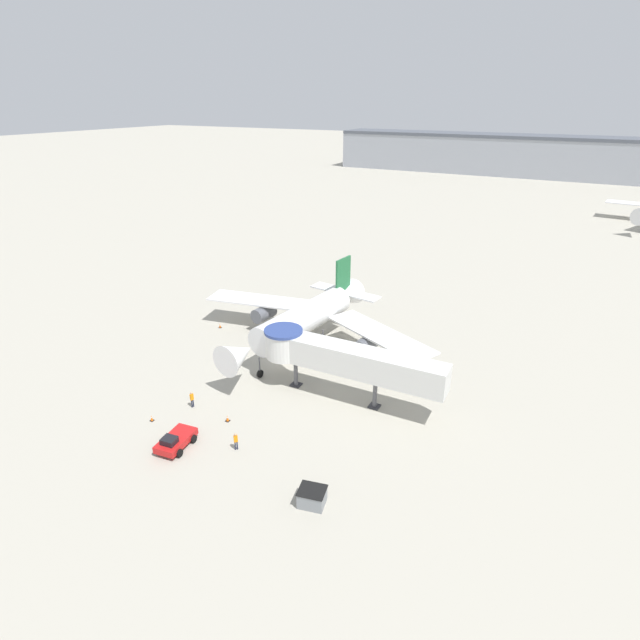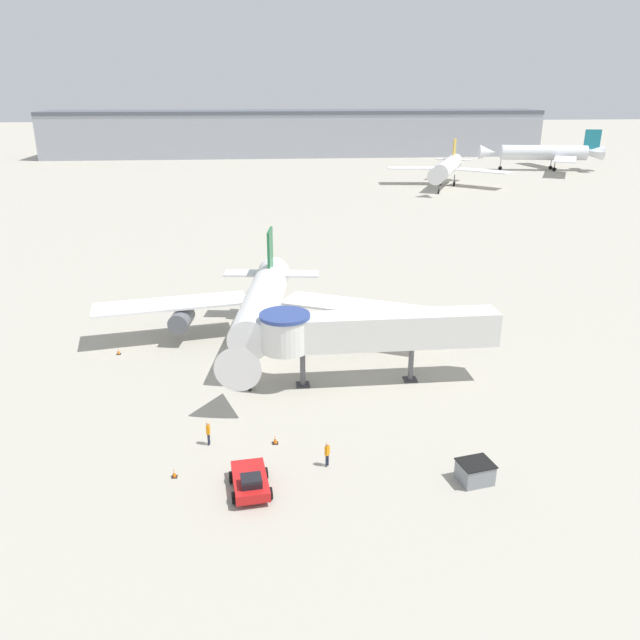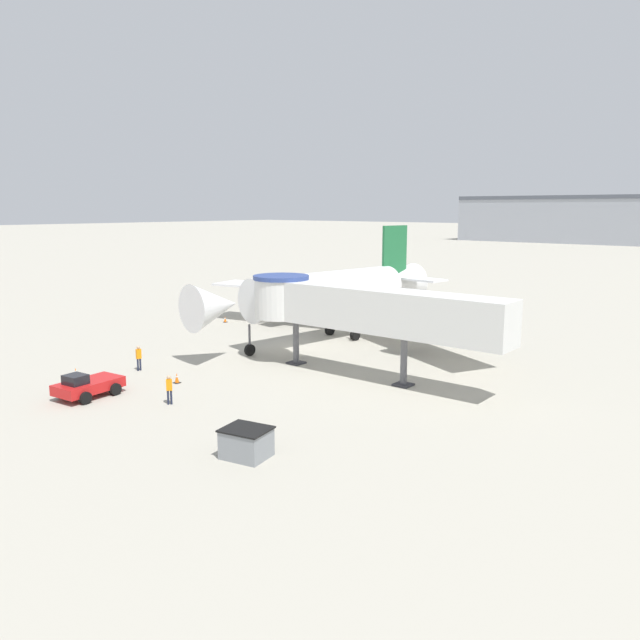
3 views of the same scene
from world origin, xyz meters
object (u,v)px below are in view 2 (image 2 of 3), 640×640
traffic_cone_port_wing (118,351)px  background_jet_teal_tail (546,153)px  traffic_cone_apron_front (174,473)px  ground_crew_marshaller (327,453)px  ground_crew_wing_walker (208,432)px  jet_bridge (363,330)px  background_jet_gold_tail (447,167)px  service_container_gray (475,472)px  traffic_cone_near_nose (275,439)px  main_airplane (261,308)px  pushback_tug_red (250,481)px

traffic_cone_port_wing → background_jet_teal_tail: (95.60, 125.08, 4.74)m
traffic_cone_apron_front → ground_crew_marshaller: (9.85, 0.40, 0.72)m
ground_crew_wing_walker → jet_bridge: bearing=-43.4°
background_jet_teal_tail → background_jet_gold_tail: (-37.31, -28.25, -0.39)m
service_container_gray → traffic_cone_apron_front: 19.08m
service_container_gray → traffic_cone_near_nose: 13.64m
traffic_cone_near_nose → background_jet_gold_tail: background_jet_gold_tail is taller
ground_crew_wing_walker → background_jet_teal_tail: (85.99, 141.51, 4.01)m
main_airplane → ground_crew_wing_walker: main_airplane is taller
main_airplane → background_jet_gold_tail: 106.44m
traffic_cone_near_nose → background_jet_gold_tail: bearing=68.8°
pushback_tug_red → main_airplane: bearing=81.0°
service_container_gray → pushback_tug_red: bearing=179.2°
pushback_tug_red → traffic_cone_port_wing: 25.38m
pushback_tug_red → ground_crew_wing_walker: ground_crew_wing_walker is taller
jet_bridge → traffic_cone_near_nose: jet_bridge is taller
traffic_cone_near_nose → ground_crew_marshaller: bearing=-42.3°
main_airplane → ground_crew_marshaller: size_ratio=19.01×
pushback_tug_red → background_jet_teal_tail: bearing=53.6°
traffic_cone_apron_front → background_jet_teal_tail: background_jet_teal_tail is taller
service_container_gray → ground_crew_marshaller: size_ratio=1.40×
ground_crew_wing_walker → main_airplane: bearing=-1.7°
traffic_cone_near_nose → ground_crew_wing_walker: bearing=176.7°
traffic_cone_port_wing → traffic_cone_apron_front: traffic_cone_port_wing is taller
traffic_cone_apron_front → traffic_cone_near_nose: bearing=27.8°
traffic_cone_port_wing → background_jet_teal_tail: size_ratio=0.02×
service_container_gray → background_jet_teal_tail: 162.70m
traffic_cone_near_nose → ground_crew_marshaller: 4.57m
traffic_cone_apron_front → ground_crew_wing_walker: size_ratio=0.34×
jet_bridge → ground_crew_wing_walker: bearing=-145.4°
main_airplane → background_jet_teal_tail: (82.23, 124.74, 0.96)m
jet_bridge → ground_crew_marshaller: bearing=-110.1°
pushback_tug_red → service_container_gray: 14.08m
traffic_cone_apron_front → jet_bridge: bearing=41.5°
jet_bridge → main_airplane: bearing=134.6°
traffic_cone_near_nose → pushback_tug_red: bearing=-106.9°
traffic_cone_port_wing → traffic_cone_apron_front: bearing=-69.0°
jet_bridge → ground_crew_wing_walker: (-12.07, -8.66, -3.69)m
main_airplane → jet_bridge: 11.63m
pushback_tug_red → ground_crew_marshaller: ground_crew_marshaller is taller
main_airplane → pushback_tug_red: main_airplane is taller
traffic_cone_apron_front → traffic_cone_port_wing: bearing=111.0°
service_container_gray → background_jet_teal_tail: background_jet_teal_tail is taller
jet_bridge → background_jet_teal_tail: 152.03m
ground_crew_wing_walker → background_jet_gold_tail: background_jet_gold_tail is taller
background_jet_gold_tail → traffic_cone_apron_front: bearing=-89.3°
main_airplane → ground_crew_marshaller: (4.19, -20.07, -3.07)m
traffic_cone_port_wing → ground_crew_marshaller: size_ratio=0.35×
service_container_gray → background_jet_gold_tail: (31.62, 119.06, 3.95)m
traffic_cone_port_wing → service_container_gray: bearing=-39.8°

